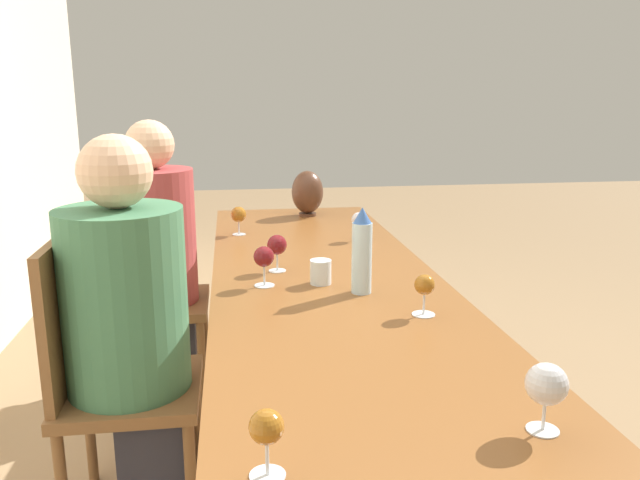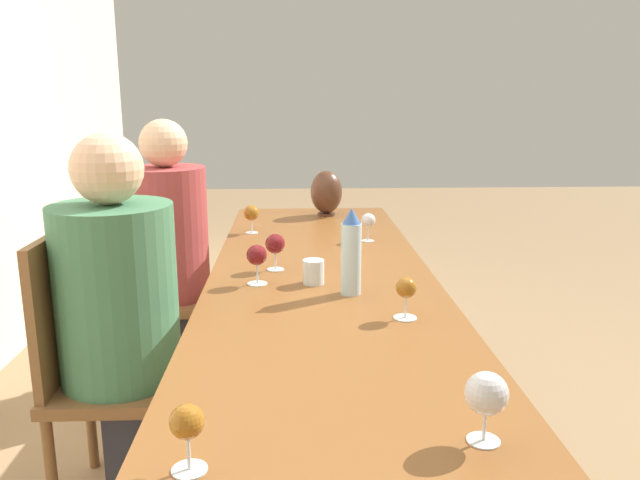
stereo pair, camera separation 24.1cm
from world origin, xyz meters
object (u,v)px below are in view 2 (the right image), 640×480
wine_glass_0 (368,221)px  wine_glass_6 (486,395)px  chair_near (100,364)px  wine_glass_2 (275,245)px  wine_glass_3 (257,256)px  water_bottle (351,253)px  wine_glass_4 (187,424)px  wine_glass_5 (251,214)px  person_near (123,317)px  chair_far (156,286)px  vase (326,192)px  wine_glass_1 (406,290)px  water_tumbler (313,272)px  person_far (172,250)px

wine_glass_0 → wine_glass_6: wine_glass_6 is taller
chair_near → wine_glass_6: bearing=-131.1°
wine_glass_2 → wine_glass_6: bearing=-160.3°
wine_glass_3 → water_bottle: bearing=-110.7°
wine_glass_4 → wine_glass_5: 1.93m
wine_glass_3 → wine_glass_6: bearing=-154.5°
wine_glass_2 → person_near: person_near is taller
chair_near → wine_glass_2: bearing=-60.5°
chair_far → person_near: 0.88m
vase → wine_glass_2: 1.09m
wine_glass_4 → wine_glass_1: bearing=-34.7°
vase → chair_far: size_ratio=0.26×
wine_glass_3 → person_near: size_ratio=0.11×
water_tumbler → wine_glass_2: 0.23m
wine_glass_2 → person_near: 0.61m
wine_glass_3 → chair_far: (0.71, 0.52, -0.33)m
vase → wine_glass_3: vase is taller
wine_glass_2 → chair_far: size_ratio=0.15×
vase → wine_glass_0: bearing=-165.4°
wine_glass_4 → water_tumbler: bearing=-13.0°
person_far → wine_glass_0: bearing=-95.2°
wine_glass_4 → person_near: (0.96, 0.37, -0.15)m
water_tumbler → wine_glass_2: size_ratio=0.62×
water_tumbler → person_near: bearing=103.2°
vase → wine_glass_3: (-1.24, 0.31, -0.03)m
wine_glass_6 → chair_far: (1.75, 1.02, -0.33)m
person_near → wine_glass_6: bearing=-133.7°
wine_glass_3 → chair_near: bearing=106.1°
wine_glass_5 → vase: bearing=-42.2°
person_near → wine_glass_4: bearing=-158.7°
wine_glass_1 → person_far: bearing=39.8°
wine_glass_2 → wine_glass_5: 0.66m
wine_glass_2 → wine_glass_6: (-1.22, -0.44, -0.00)m
wine_glass_3 → person_near: (-0.15, 0.43, -0.16)m
wine_glass_3 → person_near: bearing=109.1°
water_bottle → wine_glass_4: water_bottle is taller
wine_glass_6 → person_far: size_ratio=0.11×
wine_glass_0 → water_tumbler: bearing=157.2°
water_tumbler → wine_glass_1: size_ratio=0.68×
water_bottle → wine_glass_5: size_ratio=2.16×
chair_far → vase: bearing=-57.6°
wine_glass_2 → wine_glass_6: 1.29m
wine_glass_4 → chair_far: bearing=14.2°
water_bottle → wine_glass_3: size_ratio=2.06×
water_bottle → wine_glass_4: size_ratio=2.29×
water_tumbler → wine_glass_4: bearing=167.0°
wine_glass_5 → person_near: (-0.97, 0.36, -0.15)m
wine_glass_5 → person_near: bearing=159.7°
water_bottle → person_far: (0.83, 0.75, -0.19)m
water_tumbler → wine_glass_6: size_ratio=0.60×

